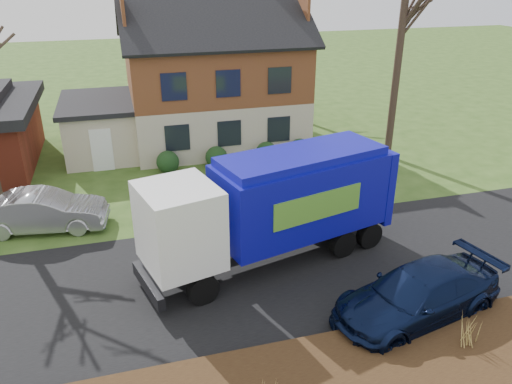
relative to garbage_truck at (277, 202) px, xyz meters
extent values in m
plane|color=#2F4C19|center=(-1.43, -0.73, -2.15)|extent=(120.00, 120.00, 0.00)
cube|color=black|center=(-1.43, -0.73, -2.14)|extent=(80.00, 7.00, 0.02)
cube|color=beige|center=(0.57, 13.27, -0.80)|extent=(9.00, 7.50, 2.70)
cube|color=brown|center=(0.57, 13.27, 1.95)|extent=(9.00, 7.50, 2.80)
cube|color=beige|center=(-5.63, 12.77, -0.85)|extent=(3.50, 5.50, 2.60)
cube|color=black|center=(-5.63, 12.77, 0.57)|extent=(3.90, 5.90, 0.24)
cylinder|color=black|center=(-2.84, -1.72, -1.67)|extent=(1.01, 0.55, 0.96)
cylinder|color=black|center=(-3.32, 0.15, -1.67)|extent=(1.01, 0.55, 0.96)
cylinder|color=black|center=(2.24, -0.42, -1.67)|extent=(1.01, 0.55, 0.96)
cylinder|color=black|center=(1.77, 1.45, -1.67)|extent=(1.01, 0.55, 0.96)
cylinder|color=black|center=(3.40, -0.13, -1.67)|extent=(1.01, 0.55, 0.96)
cylinder|color=black|center=(2.93, 1.75, -1.67)|extent=(1.01, 0.55, 0.96)
cube|color=black|center=(0.04, 0.01, -1.37)|extent=(7.94, 3.03, 0.32)
cube|color=white|center=(-3.30, -0.84, 0.06)|extent=(2.62, 2.75, 2.49)
cube|color=black|center=(-4.28, -1.09, 0.20)|extent=(0.57, 1.98, 0.83)
cube|color=black|center=(-4.37, -1.12, -1.64)|extent=(0.79, 2.29, 0.41)
cube|color=#0C0C97|center=(0.89, 0.23, 0.06)|extent=(6.19, 3.67, 2.49)
cube|color=#0C0C97|center=(0.89, 0.23, 1.44)|extent=(5.85, 3.33, 0.28)
cube|color=#0C0C97|center=(3.79, 0.97, -0.03)|extent=(0.89, 2.35, 2.67)
cube|color=#548E2E|center=(1.05, -0.94, 0.15)|extent=(3.22, 0.86, 0.92)
cube|color=#548E2E|center=(0.47, 1.33, 0.15)|extent=(3.22, 0.86, 0.92)
imported|color=#9FA1A7|center=(-7.78, 4.40, -1.39)|extent=(4.77, 2.24, 1.51)
imported|color=black|center=(2.84, -4.02, -1.40)|extent=(5.51, 3.17, 1.50)
cylinder|color=#382A22|center=(8.71, 7.98, 1.86)|extent=(0.37, 0.37, 8.01)
cylinder|color=#463C2A|center=(4.63, 20.81, 2.12)|extent=(0.33, 0.33, 8.54)
cone|color=#A08746|center=(3.35, -5.65, -1.40)|extent=(0.04, 0.04, 0.90)
cone|color=#A08746|center=(3.20, -5.65, -1.40)|extent=(0.04, 0.04, 0.90)
cone|color=#A08746|center=(3.51, -5.65, -1.40)|extent=(0.04, 0.04, 0.90)
cone|color=#A08746|center=(3.35, -5.52, -1.40)|extent=(0.04, 0.04, 0.90)
cone|color=#A08746|center=(3.35, -5.78, -1.40)|extent=(0.04, 0.04, 0.90)
camera|label=1|loc=(-4.64, -13.87, 7.05)|focal=35.00mm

